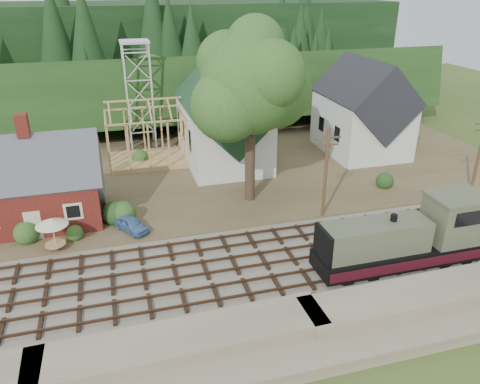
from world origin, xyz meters
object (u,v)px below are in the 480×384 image
object	(u,v)px
car_blue	(131,224)
locomotive	(409,239)
car_green	(34,199)
patio_set	(52,223)
car_red	(357,147)

from	to	relation	value
car_blue	locomotive	bearing A→B (deg)	-60.66
car_green	patio_set	distance (m)	9.01
car_blue	patio_set	xyz separation A→B (m)	(-5.57, -1.41, 1.62)
car_red	patio_set	bearing A→B (deg)	139.54
locomotive	car_red	distance (m)	23.22
car_blue	patio_set	bearing A→B (deg)	161.70
car_red	patio_set	distance (m)	34.69
locomotive	car_blue	world-z (taller)	locomotive
car_blue	car_green	world-z (taller)	car_blue
locomotive	car_blue	bearing A→B (deg)	151.81
car_green	patio_set	xyz separation A→B (m)	(2.39, -8.53, 1.63)
car_blue	car_green	bearing A→B (deg)	105.69
car_red	patio_set	world-z (taller)	patio_set
car_blue	car_red	size ratio (longest dim) A/B	0.78
locomotive	car_green	bearing A→B (deg)	147.22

